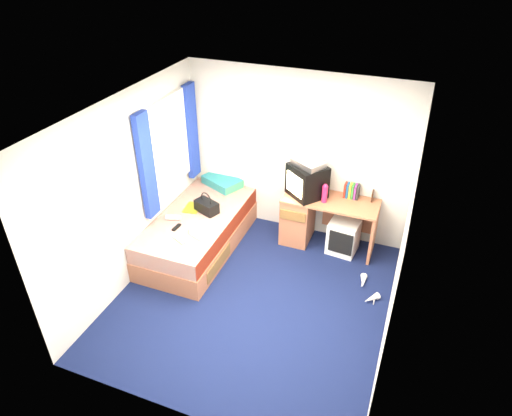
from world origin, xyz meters
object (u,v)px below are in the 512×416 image
at_px(towel, 204,231).
at_px(white_heels, 367,290).
at_px(bed, 198,232).
at_px(colour_swatch_fan, 179,240).
at_px(water_bottle, 173,217).
at_px(pink_water_bottle, 325,194).
at_px(vcr, 308,163).
at_px(handbag, 207,206).
at_px(storage_cube, 343,236).
at_px(crt_tv, 307,181).
at_px(desk, 310,217).
at_px(remote_control, 176,227).
at_px(picture_frame, 372,196).
at_px(magazine, 193,208).
at_px(aerosol_can, 324,191).
at_px(pillow, 222,182).

relative_size(towel, white_heels, 0.58).
relative_size(bed, colour_swatch_fan, 9.09).
distance_m(bed, water_bottle, 0.45).
bearing_deg(pink_water_bottle, vcr, 161.46).
height_order(handbag, water_bottle, handbag).
distance_m(bed, white_heels, 2.42).
distance_m(storage_cube, handbag, 1.96).
relative_size(storage_cube, crt_tv, 0.79).
bearing_deg(handbag, storage_cube, 37.62).
relative_size(desk, remote_control, 8.12).
distance_m(bed, remote_control, 0.47).
relative_size(picture_frame, magazine, 0.50).
height_order(crt_tv, magazine, crt_tv).
distance_m(desk, towel, 1.58).
bearing_deg(remote_control, picture_frame, 32.84).
relative_size(crt_tv, aerosol_can, 3.56).
bearing_deg(storage_cube, colour_swatch_fan, -140.31).
xyz_separation_m(vcr, handbag, (-1.25, -0.60, -0.61)).
bearing_deg(picture_frame, remote_control, -154.23).
distance_m(desk, colour_swatch_fan, 1.91).
xyz_separation_m(aerosol_can, remote_control, (-1.68, -1.15, -0.29)).
bearing_deg(magazine, vcr, 21.88).
xyz_separation_m(vcr, water_bottle, (-1.59, -0.94, -0.67)).
bearing_deg(magazine, storage_cube, 14.13).
bearing_deg(desk, vcr, 177.18).
xyz_separation_m(vcr, colour_swatch_fan, (-1.29, -1.33, -0.70)).
relative_size(aerosol_can, colour_swatch_fan, 0.79).
height_order(water_bottle, colour_swatch_fan, water_bottle).
height_order(bed, picture_frame, picture_frame).
xyz_separation_m(bed, crt_tv, (1.33, 0.74, 0.71)).
distance_m(colour_swatch_fan, white_heels, 2.46).
relative_size(vcr, aerosol_can, 2.35).
distance_m(storage_cube, vcr, 1.16).
xyz_separation_m(magazine, colour_swatch_fan, (0.20, -0.74, -0.00)).
bearing_deg(crt_tv, bed, -113.26).
relative_size(pink_water_bottle, remote_control, 1.51).
bearing_deg(bed, storage_cube, 19.10).
xyz_separation_m(crt_tv, white_heels, (1.07, -0.82, -0.94)).
height_order(storage_cube, towel, towel).
bearing_deg(desk, colour_swatch_fan, -135.72).
bearing_deg(pillow, white_heels, -21.93).
height_order(pillow, picture_frame, picture_frame).
distance_m(storage_cube, picture_frame, 0.69).
bearing_deg(white_heels, crt_tv, 142.76).
relative_size(bed, water_bottle, 10.00).
bearing_deg(remote_control, magazine, 97.36).
bearing_deg(crt_tv, magazine, -120.39).
xyz_separation_m(pink_water_bottle, magazine, (-1.76, -0.50, -0.32)).
xyz_separation_m(handbag, colour_swatch_fan, (-0.03, -0.73, -0.08)).
distance_m(desk, water_bottle, 1.92).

